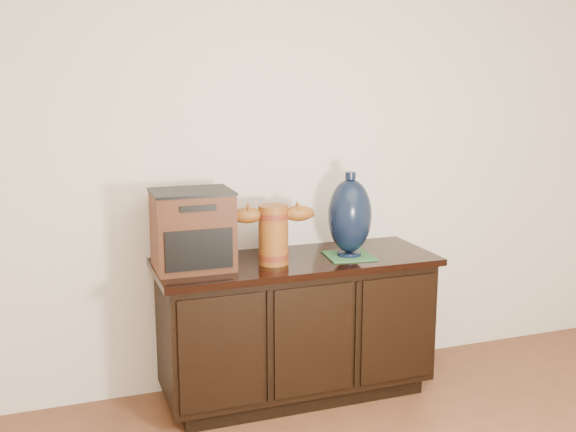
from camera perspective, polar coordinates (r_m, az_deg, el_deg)
name	(u,v)px	position (r m, az deg, el deg)	size (l,w,h in m)	color
sideboard	(296,326)	(3.61, 0.69, -9.28)	(1.46, 0.56, 0.75)	black
terracotta_vessel	(273,231)	(3.36, -1.25, -1.28)	(0.42, 0.17, 0.30)	brown
tv_radio	(193,230)	(3.31, -8.08, -1.15)	(0.39, 0.32, 0.39)	#3F1E0F
green_mat	(349,256)	(3.55, 5.19, -3.37)	(0.24, 0.24, 0.01)	#2A5E31
lamp_base	(350,216)	(3.50, 5.25, -0.01)	(0.25, 0.25, 0.44)	black
spray_can	(276,236)	(3.58, -1.06, -1.69)	(0.07, 0.07, 0.19)	maroon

